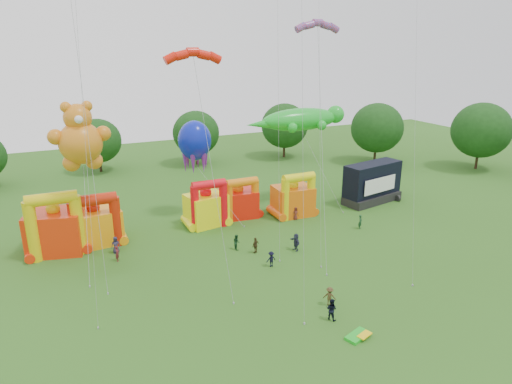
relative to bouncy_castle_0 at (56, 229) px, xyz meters
name	(u,v)px	position (x,y,z in m)	size (l,w,h in m)	color
ground	(338,368)	(16.33, -27.36, -2.62)	(160.00, 160.00, 0.00)	#2C5A19
tree_ring	(322,285)	(15.13, -26.73, 3.64)	(125.26, 127.38, 12.07)	#352314
bouncy_castle_0	(56,229)	(0.00, 0.00, 0.00)	(6.34, 5.57, 6.91)	red
bouncy_castle_1	(95,224)	(3.91, 0.52, -0.33)	(5.60, 4.66, 6.03)	orange
bouncy_castle_2	(207,207)	(16.61, 0.64, -0.36)	(5.04, 4.33, 5.88)	#FFF50D
bouncy_castle_3	(239,201)	(21.16, 1.55, -0.57)	(4.79, 4.00, 5.33)	red
bouncy_castle_4	(294,198)	(27.70, -0.78, -0.40)	(4.91, 4.03, 5.80)	orange
stage_trailer	(372,183)	(39.99, -0.75, 0.04)	(9.17, 4.88, 5.50)	black
teddy_bear_kite	(83,178)	(3.04, -3.59, 6.05)	(5.81, 9.29, 15.81)	orange
gecko_kite	(313,150)	(31.76, 1.58, 5.01)	(14.39, 8.91, 12.99)	green
octopus_kite	(211,177)	(17.84, 2.40, 2.77)	(5.83, 8.53, 12.13)	#0B1AAC
parafoil_kites	(297,150)	(21.22, -12.41, 8.89)	(26.34, 10.58, 28.75)	red
diamond_kites	(282,89)	(18.87, -13.73, 14.59)	(29.18, 16.99, 43.51)	red
folded_kite_bundle	(358,336)	(19.64, -25.16, -2.48)	(2.22, 1.60, 0.31)	green
spectator_0	(116,245)	(5.43, -2.79, -1.71)	(0.88, 0.57, 1.81)	#2A2640
spectator_1	(117,253)	(5.30, -4.75, -1.80)	(0.60, 0.39, 1.64)	maroon
spectator_2	(237,242)	(17.21, -7.22, -1.79)	(0.80, 0.63, 1.66)	#193E20
spectator_3	(271,259)	(18.79, -12.27, -1.82)	(1.02, 0.59, 1.59)	black
spectator_4	(256,245)	(18.68, -8.85, -1.76)	(1.01, 0.42, 1.72)	#403319
spectator_5	(296,242)	(22.79, -10.08, -1.67)	(1.76, 0.56, 1.90)	#25283E
spectator_6	(295,213)	(27.10, -2.36, -1.79)	(0.81, 0.52, 1.65)	maroon
spectator_7	(360,222)	(32.62, -8.08, -1.75)	(0.63, 0.41, 1.73)	#193F22
spectator_8	(331,309)	(19.07, -22.35, -1.71)	(0.88, 0.69, 1.82)	black
spectator_9	(330,296)	(20.11, -20.52, -1.79)	(1.07, 0.61, 1.66)	#42331A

